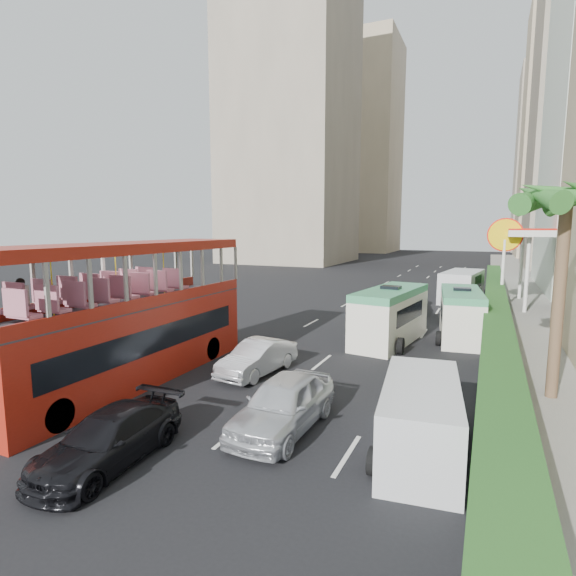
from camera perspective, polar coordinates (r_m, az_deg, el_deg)
The scene contains 19 objects.
ground_plane at distance 14.54m, azimuth -1.10°, elevation -14.94°, with size 200.00×200.00×0.00m, color black.
double_decker_bus at distance 17.15m, azimuth -19.59°, elevation -3.04°, with size 2.50×11.00×5.06m, color #9F1E10.
car_silver_lane_a at distance 17.66m, azimuth -3.87°, elevation -10.78°, with size 1.34×3.85×1.27m, color silver.
car_silver_lane_b at distance 13.16m, azimuth -0.58°, elevation -17.48°, with size 1.76×4.38×1.49m, color silver.
car_black at distance 12.33m, azimuth -21.63°, elevation -19.90°, with size 1.71×4.21×1.22m, color black.
van_asset at distance 31.37m, azimuth 14.79°, elevation -2.79°, with size 2.40×5.19×1.44m, color silver.
minibus_near at distance 22.50m, azimuth 12.83°, elevation -3.43°, with size 1.98×5.94×2.63m, color silver.
minibus_far at distance 24.23m, azimuth 21.08°, elevation -3.17°, with size 1.85×5.55×2.46m, color silver.
panel_van_near at distance 12.03m, azimuth 16.47°, elevation -15.64°, with size 1.80×4.49×1.80m, color silver.
panel_van_far at distance 36.45m, azimuth 21.20°, elevation 0.21°, with size 2.28×5.71×2.28m, color silver.
sidewalk at distance 37.67m, azimuth 28.86°, elevation -1.62°, with size 6.00×120.00×0.18m, color #99968C.
kerb_wall at distance 26.59m, azimuth 24.77°, elevation -3.64°, with size 0.30×44.00×1.00m, color silver.
hedge at distance 26.44m, azimuth 24.88°, elevation -1.83°, with size 1.10×44.00×0.70m, color #2D6626.
palm_tree at distance 16.41m, azimuth 31.15°, elevation -1.18°, with size 0.36×0.36×6.40m, color brown.
shell_station at distance 35.50m, azimuth 31.00°, elevation 2.04°, with size 6.50×8.00×5.50m, color silver.
tower_far_a at distance 96.20m, azimuth 31.94°, elevation 16.45°, with size 14.00×14.00×44.00m, color tan.
tower_far_b at distance 117.55m, azimuth 30.42°, elevation 13.77°, with size 14.00×14.00×40.00m, color #9F927E.
tower_left_a at distance 76.19m, azimuth 0.28°, elevation 23.31°, with size 18.00×18.00×52.00m, color #9F927E.
tower_left_b at distance 107.24m, azimuth 9.26°, elevation 17.02°, with size 16.00×16.00×46.00m, color tan.
Camera 1 is at (5.73, -12.12, 5.62)m, focal length 28.00 mm.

